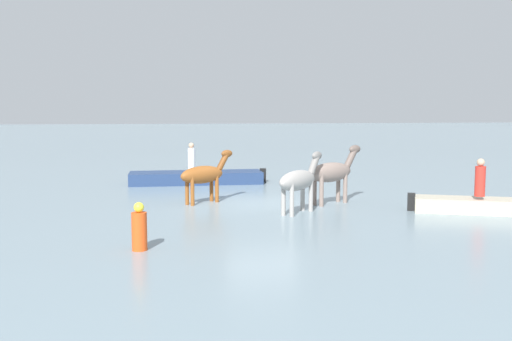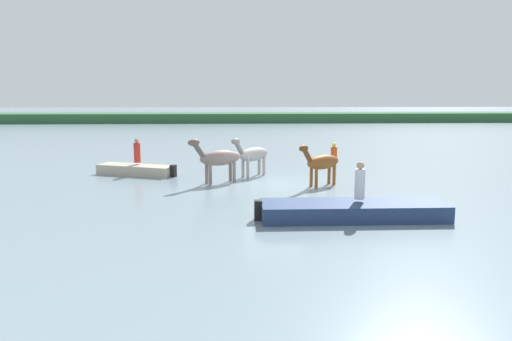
# 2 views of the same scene
# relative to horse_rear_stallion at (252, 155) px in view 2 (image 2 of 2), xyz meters

# --- Properties ---
(ground_plane) EXTENTS (217.10, 217.10, 0.00)m
(ground_plane) POSITION_rel_horse_rear_stallion_xyz_m (0.87, -2.02, -1.05)
(ground_plane) COLOR gray
(distant_shoreline) EXTENTS (195.39, 6.00, 2.40)m
(distant_shoreline) POSITION_rel_horse_rear_stallion_xyz_m (0.87, 42.43, -1.05)
(distant_shoreline) COLOR #306037
(distant_shoreline) RESTS_ON ground_plane
(horse_rear_stallion) EXTENTS (1.97, 2.01, 1.90)m
(horse_rear_stallion) POSITION_rel_horse_rear_stallion_xyz_m (0.00, 0.00, 0.00)
(horse_rear_stallion) COLOR #9E9993
(horse_rear_stallion) RESTS_ON ground_plane
(horse_mid_herd) EXTENTS (2.11, 1.67, 1.82)m
(horse_mid_herd) POSITION_rel_horse_rear_stallion_xyz_m (2.86, -2.42, -0.04)
(horse_mid_herd) COLOR brown
(horse_mid_herd) RESTS_ON ground_plane
(horse_chestnut_trailing) EXTENTS (2.40, 1.70, 2.01)m
(horse_chestnut_trailing) POSITION_rel_horse_rear_stallion_xyz_m (-1.54, -1.61, 0.06)
(horse_chestnut_trailing) COLOR gray
(horse_chestnut_trailing) RESTS_ON ground_plane
(boat_dinghy_port) EXTENTS (6.03, 1.65, 0.77)m
(boat_dinghy_port) POSITION_rel_horse_rear_stallion_xyz_m (2.86, -7.86, -0.86)
(boat_dinghy_port) COLOR navy
(boat_dinghy_port) RESTS_ON ground_plane
(boat_skiff_near) EXTENTS (4.03, 2.39, 0.72)m
(boat_skiff_near) POSITION_rel_horse_rear_stallion_xyz_m (-5.59, 0.78, -0.89)
(boat_skiff_near) COLOR #B7AD93
(boat_skiff_near) RESTS_ON ground_plane
(person_watcher_seated) EXTENTS (0.32, 0.32, 1.19)m
(person_watcher_seated) POSITION_rel_horse_rear_stallion_xyz_m (3.08, -7.81, 0.13)
(person_watcher_seated) COLOR silver
(person_watcher_seated) RESTS_ON boat_dinghy_port
(person_helmsman_aft) EXTENTS (0.32, 0.32, 1.19)m
(person_helmsman_aft) POSITION_rel_horse_rear_stallion_xyz_m (-5.58, 1.01, 0.07)
(person_helmsman_aft) COLOR red
(person_helmsman_aft) RESTS_ON boat_skiff_near
(buoy_channel_marker) EXTENTS (0.36, 0.36, 1.14)m
(buoy_channel_marker) POSITION_rel_horse_rear_stallion_xyz_m (4.77, 4.23, -0.54)
(buoy_channel_marker) COLOR #E54C19
(buoy_channel_marker) RESTS_ON ground_plane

